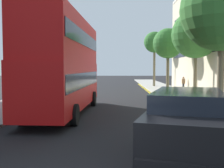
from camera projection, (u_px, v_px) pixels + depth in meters
sidewalk_right at (192, 103)px, 20.57m from camera, size 4.00×80.00×0.14m
sidewalk_left at (23, 102)px, 20.87m from camera, size 4.00×80.00×0.14m
kerb_line_outer at (170, 108)px, 18.63m from camera, size 0.10×56.00×0.01m
kerb_line_inner at (167, 108)px, 18.63m from camera, size 0.10×56.00×0.01m
double_decker_bus_away at (65, 63)px, 15.99m from camera, size 3.11×10.89×5.64m
taxi_minivan at (187, 132)px, 7.05m from camera, size 3.11×5.14×2.12m
pedestrian_far at (183, 84)px, 29.86m from camera, size 0.34×0.22×1.62m
street_tree_near at (154, 43)px, 38.42m from camera, size 2.97×2.97×7.73m
street_tree_mid at (168, 44)px, 28.37m from camera, size 3.15×3.15×6.73m
street_tree_far at (222, 10)px, 13.01m from camera, size 4.03×4.03×7.41m
street_tree_distant at (196, 34)px, 22.55m from camera, size 4.01×4.01×7.40m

